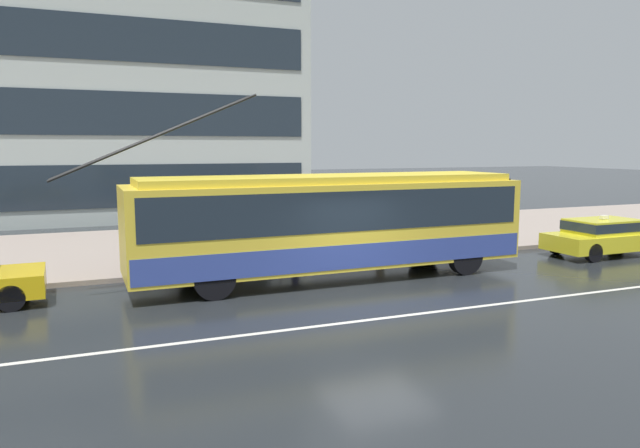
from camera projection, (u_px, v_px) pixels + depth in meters
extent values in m
plane|color=#222629|center=(377.00, 303.00, 14.00)|extent=(160.00, 160.00, 0.00)
cube|color=gray|center=(265.00, 241.00, 22.74)|extent=(80.00, 10.00, 0.14)
cube|color=silver|center=(402.00, 316.00, 12.90)|extent=(72.00, 0.14, 0.01)
cube|color=yellow|center=(331.00, 223.00, 16.48)|extent=(11.30, 2.65, 2.32)
cube|color=yellow|center=(331.00, 179.00, 16.32)|extent=(10.62, 2.39, 0.20)
cube|color=#1E2833|center=(331.00, 207.00, 16.42)|extent=(10.85, 2.68, 1.07)
cube|color=#344899|center=(331.00, 249.00, 16.58)|extent=(11.19, 2.68, 0.65)
cube|color=#1E2833|center=(491.00, 200.00, 18.55)|extent=(0.15, 2.22, 1.16)
cube|color=black|center=(488.00, 182.00, 18.41)|extent=(0.18, 1.92, 0.28)
cylinder|color=black|center=(154.00, 136.00, 14.68)|extent=(4.99, 0.12, 2.17)
cylinder|color=black|center=(157.00, 136.00, 14.04)|extent=(4.99, 0.12, 2.17)
cylinder|color=black|center=(424.00, 245.00, 19.09)|extent=(1.04, 0.31, 1.04)
cylinder|color=black|center=(465.00, 257.00, 17.06)|extent=(1.04, 0.31, 1.04)
cylinder|color=black|center=(197.00, 262.00, 16.26)|extent=(1.04, 0.31, 1.04)
cylinder|color=black|center=(214.00, 279.00, 14.23)|extent=(1.04, 0.31, 1.04)
cylinder|color=black|center=(15.00, 283.00, 14.70)|extent=(0.63, 0.23, 0.62)
cylinder|color=black|center=(11.00, 298.00, 13.23)|extent=(0.63, 0.23, 0.62)
cube|color=yellow|center=(606.00, 241.00, 20.15)|extent=(4.35, 1.82, 0.55)
cube|color=yellow|center=(603.00, 226.00, 20.02)|extent=(2.36, 1.55, 0.48)
cube|color=#1E2833|center=(603.00, 225.00, 20.02)|extent=(2.40, 1.57, 0.31)
cube|color=silver|center=(604.00, 217.00, 19.98)|extent=(0.28, 0.16, 0.12)
cylinder|color=black|center=(617.00, 240.00, 21.45)|extent=(0.62, 0.20, 0.62)
cylinder|color=black|center=(557.00, 245.00, 20.37)|extent=(0.62, 0.20, 0.62)
cylinder|color=black|center=(593.00, 253.00, 18.91)|extent=(0.62, 0.20, 0.62)
cylinder|color=gray|center=(280.00, 224.00, 18.31)|extent=(0.08, 0.08, 2.37)
cylinder|color=gray|center=(168.00, 230.00, 17.04)|extent=(0.08, 0.08, 2.37)
cylinder|color=gray|center=(269.00, 219.00, 19.42)|extent=(0.08, 0.08, 2.37)
cylinder|color=gray|center=(163.00, 225.00, 18.14)|extent=(0.08, 0.08, 2.37)
cube|color=#99ADB2|center=(218.00, 220.00, 18.77)|extent=(3.27, 0.04, 1.89)
cube|color=#B2B2B7|center=(221.00, 185.00, 18.07)|extent=(3.75, 1.50, 0.08)
cube|color=brown|center=(220.00, 246.00, 18.60)|extent=(2.41, 0.36, 0.08)
cylinder|color=#2A2C4D|center=(297.00, 245.00, 18.76)|extent=(0.14, 0.14, 0.88)
cylinder|color=#2A2C4D|center=(293.00, 245.00, 18.87)|extent=(0.14, 0.14, 0.88)
cylinder|color=#312E2E|center=(295.00, 222.00, 18.71)|extent=(0.48, 0.48, 0.63)
sphere|color=tan|center=(295.00, 209.00, 18.66)|extent=(0.22, 0.22, 0.22)
cone|color=black|center=(297.00, 200.00, 18.54)|extent=(1.21, 1.21, 0.29)
cylinder|color=#333333|center=(297.00, 217.00, 18.61)|extent=(0.02, 0.02, 0.78)
cylinder|color=black|center=(379.00, 231.00, 22.16)|extent=(0.14, 0.14, 0.82)
cylinder|color=black|center=(383.00, 231.00, 22.19)|extent=(0.14, 0.14, 0.82)
cylinder|color=gray|center=(381.00, 212.00, 22.08)|extent=(0.42, 0.42, 0.63)
sphere|color=tan|center=(381.00, 201.00, 22.02)|extent=(0.21, 0.21, 0.21)
cone|color=#2D8A4A|center=(378.00, 193.00, 21.96)|extent=(1.36, 1.36, 0.27)
cylinder|color=#333333|center=(378.00, 207.00, 22.03)|extent=(0.02, 0.02, 0.77)
cylinder|color=#1B3649|center=(191.00, 252.00, 17.52)|extent=(0.14, 0.14, 0.88)
cylinder|color=#1B3649|center=(185.00, 252.00, 17.48)|extent=(0.14, 0.14, 0.88)
cylinder|color=maroon|center=(187.00, 228.00, 17.41)|extent=(0.40, 0.40, 0.58)
sphere|color=tan|center=(187.00, 215.00, 17.35)|extent=(0.21, 0.21, 0.21)
cone|color=gold|center=(183.00, 206.00, 17.29)|extent=(1.46, 1.46, 0.31)
cylinder|color=#333333|center=(183.00, 223.00, 17.35)|extent=(0.02, 0.02, 0.74)
cylinder|color=#475551|center=(178.00, 246.00, 18.65)|extent=(0.14, 0.14, 0.89)
cylinder|color=#475551|center=(181.00, 246.00, 18.53)|extent=(0.14, 0.14, 0.89)
cylinder|color=#4B312B|center=(179.00, 223.00, 18.49)|extent=(0.46, 0.46, 0.58)
sphere|color=tan|center=(178.00, 211.00, 18.44)|extent=(0.20, 0.20, 0.20)
cone|color=black|center=(180.00, 202.00, 18.32)|extent=(1.42, 1.42, 0.29)
cylinder|color=#333333|center=(180.00, 218.00, 18.38)|extent=(0.02, 0.02, 0.74)
cube|color=#1E2833|center=(123.00, 186.00, 27.73)|extent=(18.13, 0.06, 2.05)
cube|color=#1E2833|center=(120.00, 113.00, 27.28)|extent=(18.13, 0.06, 2.05)
cube|color=#1E2833|center=(116.00, 38.00, 26.84)|extent=(18.13, 0.06, 2.05)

